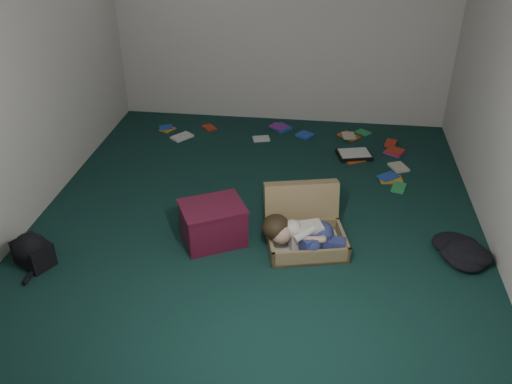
# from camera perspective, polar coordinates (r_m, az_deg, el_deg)

# --- Properties ---
(floor) EXTENTS (4.50, 4.50, 0.00)m
(floor) POSITION_cam_1_polar(r_m,az_deg,el_deg) (4.99, 0.22, -2.56)
(floor) COLOR #11302B
(floor) RESTS_ON ground
(wall_back) EXTENTS (4.50, 0.00, 4.50)m
(wall_back) POSITION_cam_1_polar(r_m,az_deg,el_deg) (6.55, 2.86, 18.19)
(wall_back) COLOR silver
(wall_back) RESTS_ON ground
(wall_front) EXTENTS (4.50, 0.00, 4.50)m
(wall_front) POSITION_cam_1_polar(r_m,az_deg,el_deg) (2.43, -6.46, -6.28)
(wall_front) COLOR silver
(wall_front) RESTS_ON ground
(wall_left) EXTENTS (0.00, 4.50, 4.50)m
(wall_left) POSITION_cam_1_polar(r_m,az_deg,el_deg) (5.04, -23.44, 11.71)
(wall_left) COLOR silver
(wall_left) RESTS_ON ground
(suitcase) EXTENTS (0.77, 0.76, 0.47)m
(suitcase) POSITION_cam_1_polar(r_m,az_deg,el_deg) (4.62, 5.08, -3.66)
(suitcase) COLOR #8F784F
(suitcase) RESTS_ON floor
(person) EXTENTS (0.71, 0.35, 0.29)m
(person) POSITION_cam_1_polar(r_m,az_deg,el_deg) (4.46, 4.91, -4.44)
(person) COLOR silver
(person) RESTS_ON suitcase
(maroon_bin) EXTENTS (0.65, 0.60, 0.36)m
(maroon_bin) POSITION_cam_1_polar(r_m,az_deg,el_deg) (4.59, -4.55, -3.30)
(maroon_bin) COLOR #551127
(maroon_bin) RESTS_ON floor
(backpack) EXTENTS (0.47, 0.44, 0.22)m
(backpack) POSITION_cam_1_polar(r_m,az_deg,el_deg) (4.71, -22.40, -5.90)
(backpack) COLOR black
(backpack) RESTS_ON floor
(clothing_pile) EXTENTS (0.46, 0.40, 0.13)m
(clothing_pile) POSITION_cam_1_polar(r_m,az_deg,el_deg) (4.77, 20.44, -5.67)
(clothing_pile) COLOR black
(clothing_pile) RESTS_ON floor
(paper_tray) EXTENTS (0.42, 0.35, 0.05)m
(paper_tray) POSITION_cam_1_polar(r_m,az_deg,el_deg) (6.10, 10.30, 3.90)
(paper_tray) COLOR black
(paper_tray) RESTS_ON floor
(book_scatter) EXTENTS (2.91, 1.52, 0.02)m
(book_scatter) POSITION_cam_1_polar(r_m,az_deg,el_deg) (6.27, 6.13, 4.88)
(book_scatter) COLOR gold
(book_scatter) RESTS_ON floor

